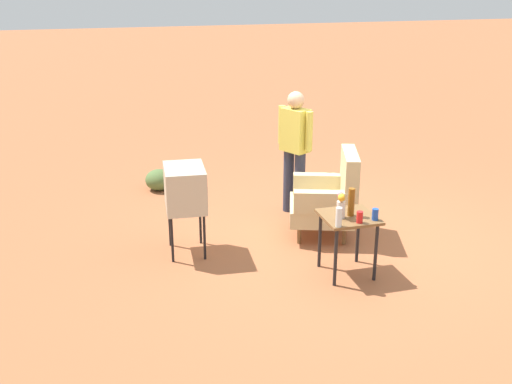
{
  "coord_description": "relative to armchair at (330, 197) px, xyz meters",
  "views": [
    {
      "loc": [
        6.26,
        -2.79,
        3.09
      ],
      "look_at": [
        -0.2,
        -1.03,
        0.65
      ],
      "focal_mm": 43.05,
      "sensor_mm": 36.0,
      "label": 1
    }
  ],
  "objects": [
    {
      "name": "ground_plane",
      "position": [
        0.2,
        0.1,
        -0.5
      ],
      "size": [
        60.0,
        60.0,
        0.0
      ],
      "primitive_type": "plane",
      "color": "#A05B38"
    },
    {
      "name": "flower_vase",
      "position": [
        1.03,
        -0.31,
        0.32
      ],
      "size": [
        0.15,
        0.09,
        0.27
      ],
      "color": "silver",
      "rests_on": "side_table"
    },
    {
      "name": "soda_can_blue",
      "position": [
        1.18,
        0.01,
        0.23
      ],
      "size": [
        0.07,
        0.07,
        0.12
      ],
      "primitive_type": "cylinder",
      "color": "blue",
      "rests_on": "side_table"
    },
    {
      "name": "side_table",
      "position": [
        1.0,
        -0.2,
        0.07
      ],
      "size": [
        0.56,
        0.56,
        0.67
      ],
      "color": "black",
      "rests_on": "ground"
    },
    {
      "name": "bottle_short_clear",
      "position": [
        1.24,
        -0.41,
        0.27
      ],
      "size": [
        0.06,
        0.06,
        0.2
      ],
      "primitive_type": "cylinder",
      "color": "silver",
      "rests_on": "side_table"
    },
    {
      "name": "armchair",
      "position": [
        0.0,
        0.0,
        0.0
      ],
      "size": [
        0.97,
        0.98,
        1.06
      ],
      "color": "brown",
      "rests_on": "ground"
    },
    {
      "name": "soda_can_red",
      "position": [
        1.2,
        -0.17,
        0.23
      ],
      "size": [
        0.07,
        0.07,
        0.12
      ],
      "primitive_type": "cylinder",
      "color": "red",
      "rests_on": "side_table"
    },
    {
      "name": "shrub_near",
      "position": [
        -2.2,
        -1.82,
        -0.34
      ],
      "size": [
        0.4,
        0.4,
        0.31
      ],
      "primitive_type": "ellipsoid",
      "color": "#516B38",
      "rests_on": "ground"
    },
    {
      "name": "tv_on_stand",
      "position": [
        0.03,
        -1.76,
        0.28
      ],
      "size": [
        0.63,
        0.49,
        1.03
      ],
      "color": "black",
      "rests_on": "ground"
    },
    {
      "name": "person_standing",
      "position": [
        -0.82,
        -0.18,
        0.44
      ],
      "size": [
        0.51,
        0.36,
        1.64
      ],
      "color": "#2D3347",
      "rests_on": "ground"
    },
    {
      "name": "bottle_tall_amber",
      "position": [
        1.0,
        -0.18,
        0.32
      ],
      "size": [
        0.07,
        0.07,
        0.3
      ],
      "primitive_type": "cylinder",
      "color": "brown",
      "rests_on": "side_table"
    }
  ]
}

